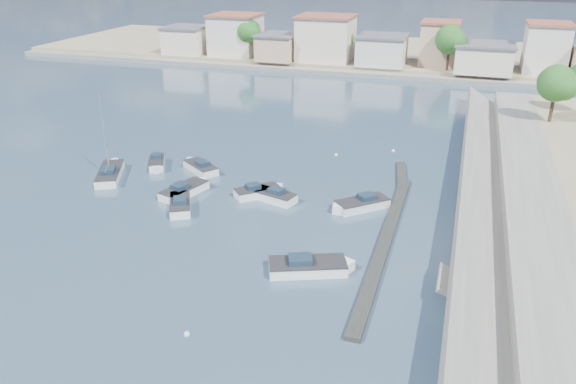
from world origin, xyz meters
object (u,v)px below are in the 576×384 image
Objects in this scene: motorboat_g at (157,164)px; sailboat at (110,173)px; motorboat_a at (180,204)px; motorboat_b at (260,192)px; motorboat_c at (270,196)px; motorboat_e at (186,190)px; motorboat_d at (359,205)px; motorboat_h at (312,267)px; motorboat_f at (200,167)px.

sailboat is at bearing -130.15° from motorboat_g.
motorboat_a and motorboat_b have the same top height.
motorboat_e is (-8.05, -1.21, -0.00)m from motorboat_c.
motorboat_b and motorboat_d have the same top height.
motorboat_h is at bearing -35.44° from motorboat_g.
motorboat_b is at bearing 0.52° from sailboat.
motorboat_c is at bearing 30.92° from motorboat_a.
motorboat_h is (7.10, -11.05, -0.00)m from motorboat_c.
motorboat_f is 22.79m from motorboat_h.
motorboat_c is 8.14m from motorboat_e.
motorboat_e is 1.34× the size of motorboat_g.
motorboat_a and motorboat_d have the same top height.
motorboat_c is (7.08, 4.24, 0.00)m from motorboat_a.
motorboat_b is at bearing -15.58° from motorboat_g.
motorboat_a is 11.05m from motorboat_g.
motorboat_a is at bearing -74.91° from motorboat_f.
motorboat_h is (8.32, -11.57, 0.00)m from motorboat_b.
motorboat_f is (-2.38, 8.84, -0.00)m from motorboat_a.
motorboat_c is 1.11× the size of motorboat_f.
motorboat_e is 0.63× the size of sailboat.
motorboat_f is (-8.26, 4.08, 0.00)m from motorboat_b.
motorboat_c is at bearing -176.65° from motorboat_d.
sailboat is at bearing -152.12° from motorboat_f.
motorboat_b and motorboat_g have the same top height.
motorboat_f and motorboat_h have the same top height.
motorboat_c is 8.33m from motorboat_d.
sailboat is (-7.99, -4.23, 0.03)m from motorboat_f.
motorboat_c and motorboat_d have the same top height.
motorboat_e and motorboat_f have the same top height.
motorboat_b is 1.32m from motorboat_c.
motorboat_e is 1.20× the size of motorboat_f.
motorboat_f is 4.82m from motorboat_g.
motorboat_b is 0.87× the size of motorboat_d.
motorboat_g and motorboat_h have the same top height.
motorboat_c is 1.24× the size of motorboat_g.
motorboat_d is 1.05× the size of motorboat_f.
motorboat_c is at bearing 8.55° from motorboat_e.
sailboat is at bearing -179.48° from motorboat_b.
motorboat_a is 0.54× the size of sailboat.
sailboat reaches higher than motorboat_g.
sailboat is (-3.20, -3.79, 0.03)m from motorboat_g.
sailboat is at bearing 155.06° from motorboat_h.
motorboat_e is 8.22m from motorboat_g.
motorboat_h is (-1.21, -11.53, 0.00)m from motorboat_d.
motorboat_f is (-17.78, 4.12, 0.00)m from motorboat_d.
motorboat_b is 16.25m from sailboat.
motorboat_g is (-6.22, 5.37, 0.00)m from motorboat_e.
motorboat_b is 9.53m from motorboat_d.
motorboat_a is at bearing -162.93° from motorboat_d.
motorboat_f is (-9.47, 4.60, -0.00)m from motorboat_c.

